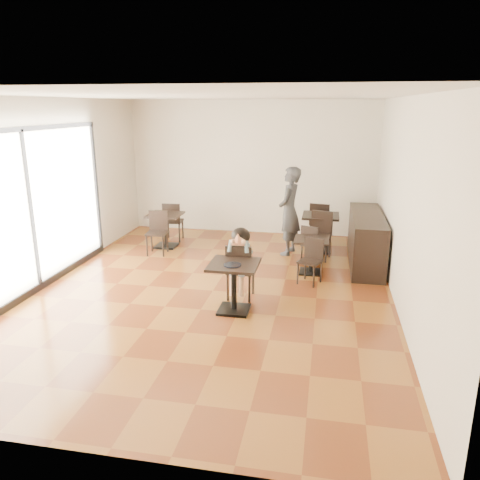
% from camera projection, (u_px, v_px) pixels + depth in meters
% --- Properties ---
extents(floor, '(6.00, 8.00, 0.01)m').
position_uv_depth(floor, '(213.00, 291.00, 8.02)').
color(floor, brown).
rests_on(floor, ground).
extents(ceiling, '(6.00, 8.00, 0.01)m').
position_uv_depth(ceiling, '(209.00, 96.00, 7.13)').
color(ceiling, silver).
rests_on(ceiling, floor).
extents(wall_back, '(6.00, 0.01, 3.20)m').
position_uv_depth(wall_back, '(252.00, 168.00, 11.35)').
color(wall_back, silver).
rests_on(wall_back, floor).
extents(wall_front, '(6.00, 0.01, 3.20)m').
position_uv_depth(wall_front, '(91.00, 292.00, 3.80)').
color(wall_front, silver).
rests_on(wall_front, floor).
extents(wall_left, '(0.01, 8.00, 3.20)m').
position_uv_depth(wall_left, '(44.00, 193.00, 8.11)').
color(wall_left, silver).
rests_on(wall_left, floor).
extents(wall_right, '(0.01, 8.00, 3.20)m').
position_uv_depth(wall_right, '(405.00, 206.00, 7.04)').
color(wall_right, silver).
rests_on(wall_right, floor).
extents(storefront_window, '(0.04, 4.50, 2.60)m').
position_uv_depth(storefront_window, '(29.00, 210.00, 7.69)').
color(storefront_window, white).
rests_on(storefront_window, floor).
extents(child_table, '(0.73, 0.73, 0.78)m').
position_uv_depth(child_table, '(234.00, 287.00, 7.12)').
color(child_table, black).
rests_on(child_table, floor).
extents(child_chair, '(0.42, 0.42, 0.93)m').
position_uv_depth(child_chair, '(241.00, 271.00, 7.62)').
color(child_chair, black).
rests_on(child_chair, floor).
extents(child, '(0.42, 0.59, 1.18)m').
position_uv_depth(child, '(241.00, 264.00, 7.59)').
color(child, slate).
rests_on(child, child_chair).
extents(plate, '(0.26, 0.26, 0.02)m').
position_uv_depth(plate, '(232.00, 265.00, 6.92)').
color(plate, black).
rests_on(plate, child_table).
extents(pizza_slice, '(0.27, 0.21, 0.06)m').
position_uv_depth(pizza_slice, '(238.00, 241.00, 7.29)').
color(pizza_slice, '#EFC37D').
rests_on(pizza_slice, child).
extents(adult_patron, '(0.56, 0.75, 1.86)m').
position_uv_depth(adult_patron, '(289.00, 211.00, 9.78)').
color(adult_patron, '#39393E').
rests_on(adult_patron, floor).
extents(cafe_table_mid, '(0.82, 0.82, 0.67)m').
position_uv_depth(cafe_table_mid, '(311.00, 256.00, 8.79)').
color(cafe_table_mid, black).
rests_on(cafe_table_mid, floor).
extents(cafe_table_left, '(0.77, 0.77, 0.76)m').
position_uv_depth(cafe_table_left, '(166.00, 230.00, 10.42)').
color(cafe_table_left, black).
rests_on(cafe_table_left, floor).
extents(cafe_table_back, '(0.90, 0.90, 0.81)m').
position_uv_depth(cafe_table_back, '(320.00, 233.00, 10.09)').
color(cafe_table_back, black).
rests_on(cafe_table_back, floor).
extents(chair_mid_a, '(0.47, 0.47, 0.81)m').
position_uv_depth(chair_mid_a, '(312.00, 244.00, 9.29)').
color(chair_mid_a, black).
rests_on(chair_mid_a, floor).
extents(chair_mid_b, '(0.47, 0.47, 0.81)m').
position_uv_depth(chair_mid_b, '(310.00, 262.00, 8.25)').
color(chair_mid_b, black).
rests_on(chair_mid_b, floor).
extents(chair_left_a, '(0.44, 0.44, 0.91)m').
position_uv_depth(chair_left_a, '(173.00, 221.00, 10.92)').
color(chair_left_a, black).
rests_on(chair_left_a, floor).
extents(chair_left_b, '(0.44, 0.44, 0.91)m').
position_uv_depth(chair_left_b, '(157.00, 233.00, 9.88)').
color(chair_left_b, black).
rests_on(chair_left_b, floor).
extents(chair_back_a, '(0.51, 0.51, 0.98)m').
position_uv_depth(chair_back_a, '(321.00, 223.00, 10.59)').
color(chair_back_a, black).
rests_on(chair_back_a, floor).
extents(chair_back_b, '(0.51, 0.51, 0.98)m').
position_uv_depth(chair_back_b, '(319.00, 236.00, 9.55)').
color(chair_back_b, black).
rests_on(chair_back_b, floor).
extents(service_counter, '(0.60, 2.40, 1.00)m').
position_uv_depth(service_counter, '(366.00, 239.00, 9.29)').
color(service_counter, black).
rests_on(service_counter, floor).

